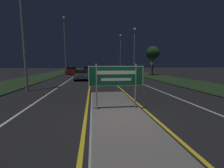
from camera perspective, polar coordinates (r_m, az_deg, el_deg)
ground_plane at (r=5.95m, az=3.20°, el=-13.15°), size 160.00×160.00×0.00m
median_island at (r=6.89m, az=1.62°, el=-9.85°), size 2.31×8.44×0.10m
verge_left at (r=26.92m, az=-25.69°, el=2.43°), size 5.00×100.00×0.08m
verge_right at (r=27.64m, az=15.08°, el=3.04°), size 5.00×100.00×0.08m
centre_line_yellow_left at (r=30.54m, az=-7.94°, el=3.56°), size 0.12×70.00×0.01m
centre_line_yellow_right at (r=30.63m, az=-2.90°, el=3.64°), size 0.12×70.00×0.01m
lane_line_white_left at (r=30.71m, az=-13.29°, el=3.46°), size 0.12×70.00×0.01m
lane_line_white_right at (r=30.99m, az=2.38°, el=3.69°), size 0.12×70.00×0.01m
edge_line_white_left at (r=31.16m, az=-18.79°, el=3.31°), size 0.10×70.00×0.01m
edge_line_white_right at (r=31.63m, az=7.76°, el=3.70°), size 0.10×70.00×0.01m
highway_sign at (r=6.60m, az=1.68°, el=2.47°), size 2.44×0.07×2.03m
streetlight_left_far at (r=31.26m, az=-17.57°, el=15.92°), size 0.51×0.51×10.98m
streetlight_right_near at (r=28.31m, az=8.54°, el=14.46°), size 0.52×0.52×8.54m
streetlight_right_far at (r=42.00m, az=3.24°, el=14.02°), size 0.61×0.61×10.00m
car_receding_0 at (r=17.29m, az=4.94°, el=3.20°), size 1.96×4.55×1.49m
car_receding_1 at (r=25.34m, az=8.55°, el=4.53°), size 1.88×4.25×1.53m
car_receding_2 at (r=34.91m, az=4.03°, el=5.41°), size 1.98×4.42×1.47m
car_approaching_0 at (r=20.50m, az=-11.34°, el=3.54°), size 1.85×4.29×1.34m
car_approaching_1 at (r=32.92m, az=-15.23°, el=5.07°), size 1.99×4.38×1.54m
car_approaching_2 at (r=45.34m, az=-9.58°, el=5.74°), size 2.00×4.44×1.37m
warning_sign at (r=26.49m, az=14.79°, el=6.10°), size 0.60×0.06×2.42m
roadside_palm_right at (r=29.47m, az=15.29°, el=11.29°), size 2.47×2.47×5.34m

